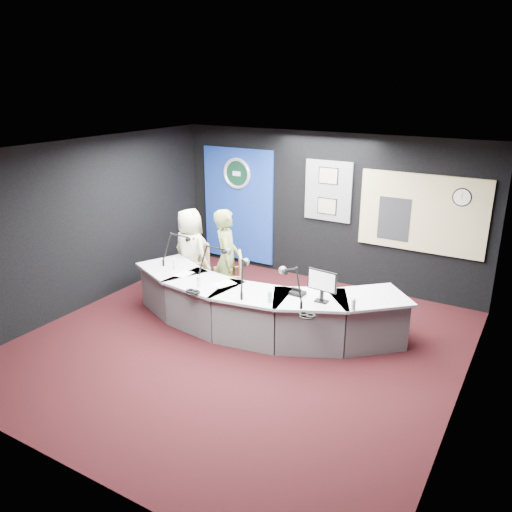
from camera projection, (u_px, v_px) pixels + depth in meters
The scene contains 33 objects.
ground at pixel (240, 344), 7.52m from camera, with size 6.00×6.00×0.00m, color black.
ceiling at pixel (238, 152), 6.60m from camera, with size 6.00×6.00×0.02m, color silver.
wall_back at pixel (325, 209), 9.50m from camera, with size 6.00×0.02×2.80m, color black.
wall_front at pixel (61, 347), 4.62m from camera, with size 6.00×0.02×2.80m, color black.
wall_left at pixel (86, 224), 8.50m from camera, with size 0.02×6.00×2.80m, color black.
wall_right at pixel (470, 299), 5.62m from camera, with size 0.02×6.00×2.80m, color black.
broadcast_desk at pixel (256, 307), 7.87m from camera, with size 4.50×1.90×0.75m, color #B5B7B9, non-canonical shape.
backdrop_panel at pixel (238, 205), 10.44m from camera, with size 1.60×0.05×2.30m, color navy.
agency_seal at pixel (237, 174), 10.19m from camera, with size 0.63×0.63×0.07m, color silver.
seal_center at pixel (237, 173), 10.20m from camera, with size 0.48×0.48×0.01m, color black.
pinboard at pixel (328, 191), 9.34m from camera, with size 0.90×0.04×1.10m, color slate.
framed_photo_upper at pixel (328, 176), 9.22m from camera, with size 0.34×0.02×0.27m, color gray.
framed_photo_lower at pixel (327, 206), 9.41m from camera, with size 0.34×0.02×0.27m, color gray.
booth_window_frame at pixel (422, 213), 8.59m from camera, with size 2.12×0.06×1.32m, color tan.
booth_glow at pixel (422, 214), 8.58m from camera, with size 2.00×0.02×1.20m, color #D8C988.
equipment_rack at pixel (394, 219), 8.83m from camera, with size 0.55×0.02×0.75m, color black.
wall_clock at pixel (462, 197), 8.16m from camera, with size 0.28×0.28×0.01m, color white.
armchair_left at pixel (191, 267), 9.13m from camera, with size 0.57×0.57×1.02m, color #A07949, non-canonical shape.
armchair_right at pixel (227, 282), 8.59m from camera, with size 0.53×0.53×0.93m, color #A07949, non-canonical shape.
draped_jacket at pixel (194, 257), 9.33m from camera, with size 0.50×0.10×0.70m, color #6A6559.
person_man at pixel (191, 253), 9.04m from camera, with size 0.77×0.50×1.57m, color beige.
person_woman at pixel (227, 260), 8.46m from camera, with size 0.63×0.41×1.72m, color olive.
computer_monitor at pixel (322, 280), 7.03m from camera, with size 0.41×0.02×0.28m, color black.
desk_phone at pixel (298, 293), 7.36m from camera, with size 0.20×0.16×0.05m, color black.
headphones_near at pixel (307, 315), 6.70m from camera, with size 0.24×0.24×0.04m, color black.
headphones_far at pixel (193, 292), 7.43m from camera, with size 0.23×0.23×0.04m, color black.
paper_stack at pixel (184, 274), 8.14m from camera, with size 0.20×0.29×0.00m, color white.
notepad at pixel (224, 284), 7.76m from camera, with size 0.22×0.31×0.00m, color white.
boom_mic_a at pixel (178, 245), 8.61m from camera, with size 0.27×0.72×0.60m, color black, non-canonical shape.
boom_mic_b at pixel (214, 258), 7.99m from camera, with size 0.26×0.72×0.60m, color black, non-canonical shape.
boom_mic_c at pixel (244, 272), 7.40m from camera, with size 0.39×0.68×0.60m, color black, non-canonical shape.
boom_mic_d at pixel (292, 280), 7.09m from camera, with size 0.61×0.50×0.60m, color black, non-canonical shape.
water_bottles at pixel (249, 286), 7.45m from camera, with size 3.13×0.47×0.18m, color silver, non-canonical shape.
Camera 1 is at (3.59, -5.63, 3.70)m, focal length 36.00 mm.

